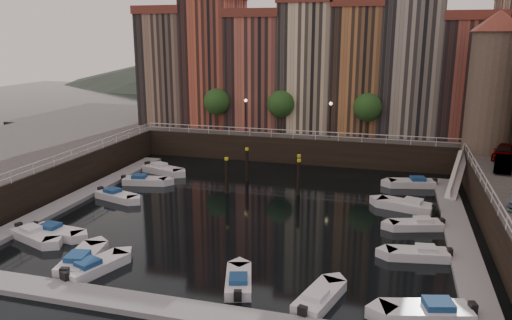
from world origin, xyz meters
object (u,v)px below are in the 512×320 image
(mooring_pilings, at_px, (267,173))
(car_a, at_px, (504,153))
(corner_tower, at_px, (493,80))
(gangway, at_px, (458,172))
(boat_left_0, at_px, (35,236))
(car_b, at_px, (503,164))
(boat_left_2, at_px, (116,196))
(boat_left_1, at_px, (56,232))

(mooring_pilings, relative_size, car_a, 1.61)
(corner_tower, bearing_deg, car_a, -68.35)
(gangway, bearing_deg, boat_left_0, -145.80)
(boat_left_0, distance_m, car_b, 38.36)
(gangway, relative_size, mooring_pilings, 1.20)
(corner_tower, relative_size, mooring_pilings, 1.99)
(gangway, distance_m, car_a, 4.72)
(boat_left_2, xyz_separation_m, car_a, (33.96, 12.42, 3.39))
(boat_left_1, height_order, car_a, car_a)
(corner_tower, height_order, car_b, corner_tower)
(boat_left_0, height_order, car_a, car_a)
(boat_left_1, xyz_separation_m, car_b, (32.81, 16.76, 3.31))
(corner_tower, relative_size, car_b, 3.48)
(car_b, bearing_deg, gangway, 147.98)
(mooring_pilings, relative_size, car_b, 1.75)
(corner_tower, xyz_separation_m, gangway, (-2.90, -4.50, -8.28))
(gangway, height_order, mooring_pilings, gangway)
(boat_left_2, bearing_deg, car_b, 30.19)
(gangway, relative_size, boat_left_2, 1.83)
(corner_tower, xyz_separation_m, mooring_pilings, (-20.32, -8.89, -8.54))
(boat_left_0, relative_size, car_b, 1.15)
(boat_left_2, relative_size, car_a, 1.05)
(corner_tower, xyz_separation_m, boat_left_1, (-32.47, -24.29, -9.85))
(gangway, relative_size, boat_left_0, 1.83)
(boat_left_0, bearing_deg, boat_left_1, 64.22)
(gangway, bearing_deg, car_a, 19.47)
(boat_left_1, bearing_deg, boat_left_0, -129.31)
(corner_tower, bearing_deg, car_b, -87.46)
(boat_left_0, height_order, car_b, car_b)
(gangway, xyz_separation_m, car_a, (4.11, 1.45, 1.82))
(gangway, xyz_separation_m, boat_left_2, (-29.85, -10.97, -1.57))
(mooring_pilings, height_order, car_b, car_b)
(mooring_pilings, bearing_deg, gangway, 14.14)
(car_b, bearing_deg, corner_tower, 103.70)
(car_a, height_order, car_b, car_a)
(boat_left_0, height_order, boat_left_1, boat_left_0)
(boat_left_2, bearing_deg, mooring_pilings, 44.61)
(gangway, bearing_deg, boat_left_1, -146.21)
(car_a, bearing_deg, mooring_pilings, -145.53)
(corner_tower, bearing_deg, gangway, -122.80)
(gangway, relative_size, car_a, 1.93)
(mooring_pilings, bearing_deg, car_b, 3.75)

